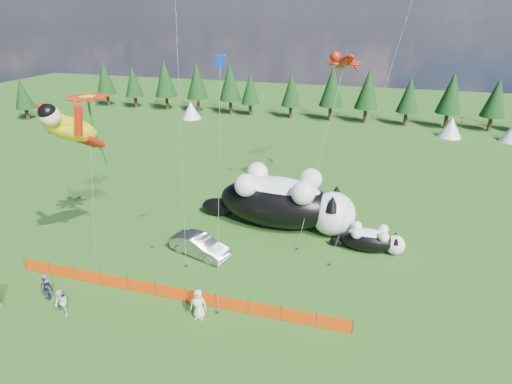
% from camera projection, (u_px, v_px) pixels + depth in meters
% --- Properties ---
extents(ground, '(160.00, 160.00, 0.00)m').
position_uv_depth(ground, '(192.00, 271.00, 27.51)').
color(ground, '#0F390A').
rests_on(ground, ground).
extents(safety_fence, '(22.06, 0.06, 1.10)m').
position_uv_depth(safety_fence, '(171.00, 292.00, 24.67)').
color(safety_fence, '#262626').
rests_on(safety_fence, ground).
extents(tree_line, '(90.00, 4.00, 8.00)m').
position_uv_depth(tree_line, '(304.00, 95.00, 65.31)').
color(tree_line, black).
rests_on(tree_line, ground).
extents(festival_tents, '(50.00, 3.20, 2.80)m').
position_uv_depth(festival_tents, '(371.00, 122.00, 59.26)').
color(festival_tents, white).
rests_on(festival_tents, ground).
extents(cat_large, '(13.21, 5.15, 4.77)m').
position_uv_depth(cat_large, '(284.00, 201.00, 32.55)').
color(cat_large, black).
rests_on(cat_large, ground).
extents(cat_small, '(5.46, 2.00, 1.97)m').
position_uv_depth(cat_small, '(372.00, 239.00, 29.57)').
color(cat_small, black).
rests_on(cat_small, ground).
extents(car, '(4.86, 2.81, 1.51)m').
position_uv_depth(car, '(199.00, 246.00, 29.13)').
color(car, '#A9AAAE').
rests_on(car, ground).
extents(spectator_a, '(0.76, 0.62, 1.78)m').
position_uv_depth(spectator_a, '(47.00, 287.00, 24.55)').
color(spectator_a, '#545458').
rests_on(spectator_a, ground).
extents(spectator_b, '(0.97, 0.78, 1.74)m').
position_uv_depth(spectator_b, '(61.00, 303.00, 23.18)').
color(spectator_b, silver).
rests_on(spectator_b, ground).
extents(spectator_c, '(1.01, 0.62, 1.63)m').
position_uv_depth(spectator_c, '(47.00, 288.00, 24.60)').
color(spectator_c, black).
rests_on(spectator_c, ground).
extents(spectator_e, '(1.05, 0.79, 1.95)m').
position_uv_depth(spectator_e, '(198.00, 304.00, 22.96)').
color(spectator_e, silver).
rests_on(spectator_e, ground).
extents(superhero_kite, '(5.48, 5.29, 12.25)m').
position_uv_depth(superhero_kite, '(72.00, 129.00, 24.73)').
color(superhero_kite, yellow).
rests_on(superhero_kite, ground).
extents(gecko_kite, '(4.58, 13.07, 15.94)m').
position_uv_depth(gecko_kite, '(345.00, 62.00, 33.16)').
color(gecko_kite, '#B71C09').
rests_on(gecko_kite, ground).
extents(flower_kite, '(3.33, 5.40, 11.80)m').
position_uv_depth(flower_kite, '(88.00, 100.00, 25.78)').
color(flower_kite, '#B71C09').
rests_on(flower_kite, ground).
extents(diamond_kite_a, '(2.74, 6.55, 19.30)m').
position_uv_depth(diamond_kite_a, '(175.00, 3.00, 26.55)').
color(diamond_kite_a, '#0D3DC9').
rests_on(diamond_kite_a, ground).
extents(diamond_kite_c, '(0.93, 3.20, 14.73)m').
position_uv_depth(diamond_kite_c, '(220.00, 77.00, 20.60)').
color(diamond_kite_c, '#0D3DC9').
rests_on(diamond_kite_c, ground).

